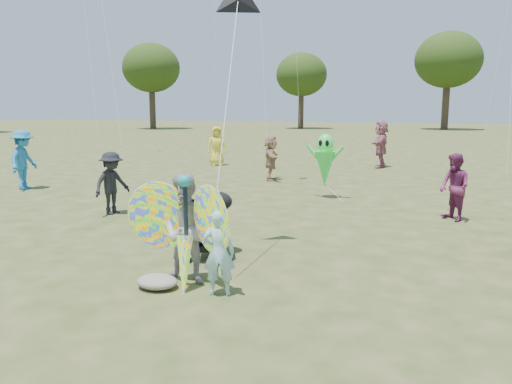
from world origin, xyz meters
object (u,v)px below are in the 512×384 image
at_px(crowd_d, 271,158).
at_px(butterfly_kite, 185,232).
at_px(jogging_stroller, 212,220).
at_px(crowd_b, 112,183).
at_px(crowd_j, 381,144).
at_px(crowd_e, 454,187).
at_px(alien_kite, 325,162).
at_px(crowd_i, 24,160).
at_px(crowd_g, 217,146).
at_px(child_girl, 219,253).
at_px(adult_man, 187,229).

relative_size(crowd_d, butterfly_kite, 0.87).
bearing_deg(jogging_stroller, crowd_b, 125.00).
bearing_deg(crowd_b, butterfly_kite, -118.51).
xyz_separation_m(crowd_j, butterfly_kite, (-0.61, -15.30, -0.18)).
xyz_separation_m(crowd_e, alien_kite, (-3.25, 1.68, 0.24)).
bearing_deg(crowd_i, crowd_d, -68.77).
relative_size(crowd_d, crowd_e, 1.04).
xyz_separation_m(crowd_g, butterfly_kite, (6.00, -13.51, -0.05)).
height_order(crowd_e, crowd_g, crowd_g).
bearing_deg(crowd_j, crowd_i, -45.19).
height_order(child_girl, crowd_b, crowd_b).
height_order(crowd_d, crowd_e, crowd_d).
height_order(crowd_d, crowd_j, crowd_j).
height_order(crowd_b, alien_kite, alien_kite).
relative_size(crowd_g, butterfly_kite, 0.95).
height_order(crowd_e, butterfly_kite, butterfly_kite).
bearing_deg(adult_man, jogging_stroller, 94.11).
relative_size(crowd_b, crowd_j, 0.75).
relative_size(child_girl, adult_man, 0.74).
height_order(jogging_stroller, butterfly_kite, butterfly_kite).
bearing_deg(crowd_i, crowd_j, -58.10).
distance_m(child_girl, crowd_g, 15.05).
height_order(crowd_j, alien_kite, crowd_j).
bearing_deg(crowd_g, butterfly_kite, -97.53).
bearing_deg(child_girl, crowd_i, -52.56).
relative_size(crowd_b, crowd_d, 0.95).
height_order(child_girl, crowd_d, crowd_d).
bearing_deg(crowd_d, crowd_e, -145.67).
relative_size(crowd_d, crowd_i, 0.85).
height_order(crowd_j, butterfly_kite, crowd_j).
bearing_deg(jogging_stroller, child_girl, -85.00).
bearing_deg(crowd_i, alien_kite, -92.93).
relative_size(crowd_b, butterfly_kite, 0.82).
relative_size(butterfly_kite, alien_kite, 1.00).
xyz_separation_m(adult_man, crowd_g, (-5.92, 13.30, 0.06)).
height_order(crowd_b, butterfly_kite, butterfly_kite).
bearing_deg(jogging_stroller, crowd_d, 79.22).
bearing_deg(butterfly_kite, crowd_e, 59.58).
xyz_separation_m(crowd_d, crowd_g, (-3.64, 3.38, 0.07)).
relative_size(child_girl, crowd_g, 0.69).
bearing_deg(adult_man, child_girl, -30.23).
bearing_deg(crowd_g, crowd_i, -139.90).
bearing_deg(butterfly_kite, alien_kite, 88.99).
distance_m(crowd_d, jogging_stroller, 8.89).
relative_size(crowd_e, crowd_j, 0.76).
distance_m(adult_man, crowd_d, 10.18).
xyz_separation_m(adult_man, crowd_j, (0.69, 15.09, 0.19)).
relative_size(child_girl, crowd_i, 0.64).
height_order(child_girl, crowd_g, crowd_g).
relative_size(adult_man, crowd_d, 1.01).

